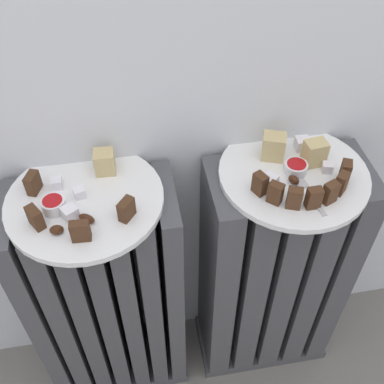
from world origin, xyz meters
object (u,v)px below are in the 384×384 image
Objects in this scene: radiator_right at (271,276)px; plate_left at (85,200)px; plate_right at (293,174)px; fork at (309,194)px; radiator_left at (109,300)px; jam_bowl_right at (296,167)px; jam_bowl_left at (53,204)px.

radiator_right is 2.33× the size of plate_left.
plate_right is at bearing -63.43° from radiator_right.
fork is at bearing -8.80° from plate_left.
radiator_left is 2.33× the size of plate_right.
jam_bowl_right reaches higher than radiator_left.
plate_left is at bearing 171.20° from fork.
radiator_right is at bearing 96.90° from fork.
jam_bowl_left is (-0.44, -0.02, 0.02)m from plate_right.
jam_bowl_right is (0.39, 0.00, 0.36)m from radiator_left.
fork is (0.01, -0.06, -0.01)m from jam_bowl_right.
plate_right is at bearing -0.00° from radiator_left.
jam_bowl_left reaches higher than plate_left.
jam_bowl_left is (-0.05, -0.02, 0.36)m from radiator_left.
plate_right is (0.00, -0.00, 0.34)m from radiator_right.
radiator_left is at bearing 116.57° from plate_left.
jam_bowl_left is at bearing 174.63° from fork.
radiator_right is 0.36m from fork.
fork is at bearing -84.97° from jam_bowl_right.
plate_left is 0.06m from jam_bowl_left.
fork is (0.45, -0.04, -0.01)m from jam_bowl_left.
radiator_right is at bearing -0.00° from radiator_left.
plate_right is at bearing 0.00° from plate_left.
jam_bowl_left is 0.96× the size of jam_bowl_right.
jam_bowl_left is 0.44× the size of fork.
plate_right is (0.39, -0.00, 0.34)m from radiator_left.
plate_left reaches higher than radiator_right.
radiator_right is at bearing 2.52° from jam_bowl_left.
fork is (0.01, -0.06, 0.35)m from radiator_right.
jam_bowl_right is (0.00, 0.00, 0.02)m from plate_right.
radiator_right is at bearing 116.57° from plate_right.
jam_bowl_right reaches higher than fork.
radiator_left is at bearing 180.00° from radiator_right.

